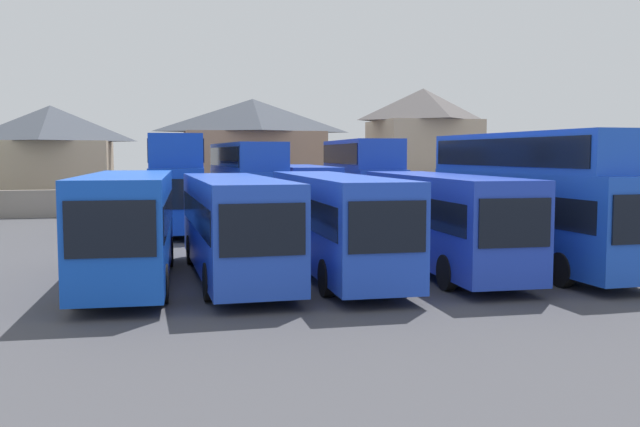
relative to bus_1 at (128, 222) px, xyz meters
name	(u,v)px	position (x,y,z in m)	size (l,w,h in m)	color
ground	(264,224)	(6.93, 17.91, -2.00)	(140.00, 140.00, 0.00)	#424247
depot_boundary_wall	(248,201)	(6.93, 25.49, -1.10)	(56.00, 0.50, 1.80)	gray
bus_1	(128,222)	(0.00, 0.00, 0.00)	(2.92, 10.59, 3.51)	blue
bus_2	(234,221)	(3.37, 0.16, -0.07)	(2.87, 11.27, 3.37)	blue
bus_3	(334,218)	(6.82, 0.29, -0.05)	(2.58, 12.02, 3.41)	blue
bus_4	(441,217)	(10.66, 0.02, -0.05)	(2.69, 11.01, 3.41)	blue
bus_5	(531,192)	(14.14, 0.04, 0.77)	(2.91, 11.60, 4.91)	blue
bus_6	(179,178)	(2.02, 15.30, 0.88)	(3.18, 10.66, 5.12)	blue
bus_7	(246,181)	(5.62, 15.36, 0.67)	(3.14, 11.39, 4.73)	blue
bus_8	(302,192)	(8.81, 15.68, -0.02)	(2.93, 10.34, 3.48)	blue
bus_9	(361,178)	(12.33, 15.97, 0.78)	(3.12, 10.79, 4.93)	blue
house_terrace_left	(52,156)	(-6.85, 32.87, 1.95)	(8.86, 8.37, 7.73)	tan
house_terrace_centre	(253,151)	(8.34, 33.28, 2.34)	(11.23, 7.41, 8.50)	#9E7A60
house_terrace_right	(423,145)	(22.27, 31.99, 2.84)	(8.03, 8.07, 9.49)	tan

